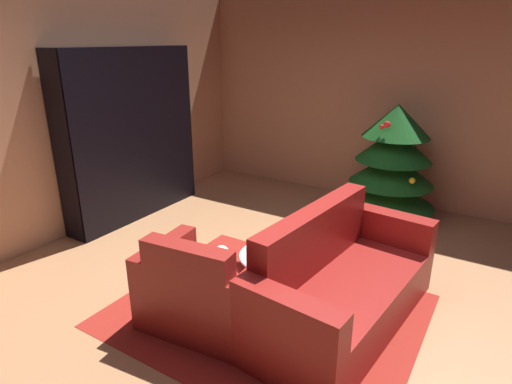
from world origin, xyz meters
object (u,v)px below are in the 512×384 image
bookshelf_unit (138,133)px  bottle_on_table (294,249)px  decorated_tree (392,163)px  armchair_red (208,293)px  coffee_table (276,261)px  book_stack_on_table (282,246)px  couch_red (340,286)px

bookshelf_unit → bottle_on_table: bookshelf_unit is taller
decorated_tree → armchair_red: bearing=-101.6°
bookshelf_unit → coffee_table: bearing=-20.5°
armchair_red → book_stack_on_table: bearing=57.9°
couch_red → decorated_tree: bearing=96.2°
bookshelf_unit → coffee_table: 2.79m
armchair_red → couch_red: (0.87, 0.61, 0.02)m
armchair_red → couch_red: bearing=35.2°
couch_red → book_stack_on_table: size_ratio=8.31×
bookshelf_unit → bottle_on_table: (2.71, -0.95, -0.49)m
couch_red → book_stack_on_table: couch_red is taller
book_stack_on_table → decorated_tree: 2.41m
couch_red → bottle_on_table: 0.47m
bookshelf_unit → decorated_tree: 3.22m
armchair_red → couch_red: couch_red is taller
book_stack_on_table → couch_red: bearing=4.6°
bookshelf_unit → decorated_tree: bearing=27.5°
coffee_table → book_stack_on_table: 0.14m
decorated_tree → coffee_table: bearing=-97.0°
armchair_red → bottle_on_table: 0.77m
bottle_on_table → decorated_tree: (0.13, 2.43, 0.16)m
armchair_red → coffee_table: bearing=59.8°
armchair_red → bottle_on_table: (0.48, 0.53, 0.28)m
coffee_table → decorated_tree: bearing=83.0°
bookshelf_unit → book_stack_on_table: bookshelf_unit is taller
bookshelf_unit → couch_red: (3.09, -0.87, -0.75)m
bookshelf_unit → bottle_on_table: size_ratio=8.57×
armchair_red → coffee_table: 0.63m
armchair_red → decorated_tree: size_ratio=0.74×
bookshelf_unit → couch_red: size_ratio=1.08×
bookshelf_unit → coffee_table: (2.54, -0.95, -0.64)m
coffee_table → decorated_tree: (0.30, 2.43, 0.31)m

